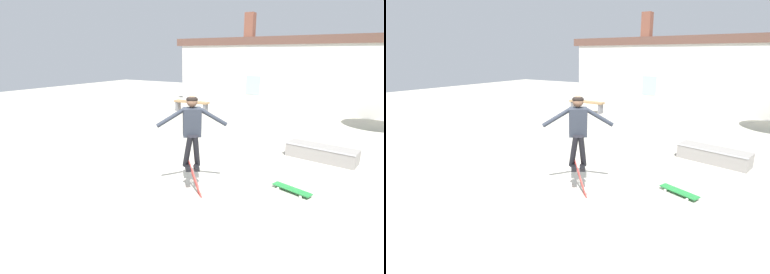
# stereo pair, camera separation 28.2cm
# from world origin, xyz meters

# --- Properties ---
(ground_plane) EXTENTS (40.00, 40.00, 0.00)m
(ground_plane) POSITION_xyz_m (0.00, 0.00, 0.00)
(ground_plane) COLOR #B2AD9E
(building_backdrop) EXTENTS (12.89, 0.52, 4.57)m
(building_backdrop) POSITION_xyz_m (-0.03, 9.96, 1.81)
(building_backdrop) COLOR beige
(building_backdrop) RESTS_ON ground_plane
(park_bench) EXTENTS (1.74, 0.42, 0.51)m
(park_bench) POSITION_xyz_m (-4.12, 7.37, 0.37)
(park_bench) COLOR #99754C
(park_bench) RESTS_ON ground_plane
(skate_ledge) EXTENTS (1.77, 0.83, 0.37)m
(skate_ledge) POSITION_xyz_m (2.20, 3.31, 0.19)
(skate_ledge) COLOR gray
(skate_ledge) RESTS_ON ground_plane
(skater) EXTENTS (1.14, 0.87, 1.45)m
(skater) POSITION_xyz_m (0.25, 0.08, 1.32)
(skater) COLOR #282D38
(skateboard_flipping) EXTENTS (0.57, 0.42, 0.77)m
(skateboard_flipping) POSITION_xyz_m (0.32, 0.05, 0.28)
(skateboard_flipping) COLOR red
(skateboard_resting) EXTENTS (0.81, 0.44, 0.08)m
(skateboard_resting) POSITION_xyz_m (2.00, 0.99, 0.07)
(skateboard_resting) COLOR #237F38
(skateboard_resting) RESTS_ON ground_plane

